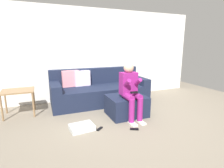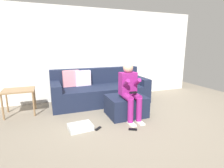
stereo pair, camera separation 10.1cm
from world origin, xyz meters
The scene contains 9 objects.
ground_plane centered at (0.00, 0.00, 0.00)m, with size 7.62×7.62×0.00m, color slate.
wall_back centered at (0.00, 2.01, 1.22)m, with size 5.86×0.10×2.43m, color silver.
couch_sectional centered at (-0.21, 1.52, 0.31)m, with size 2.43×0.99×0.86m.
ottoman centered at (0.06, 0.45, 0.21)m, with size 0.78×0.65×0.42m, color #192138.
person_seated centered at (0.05, 0.27, 0.63)m, with size 0.33×0.60×1.13m.
storage_bin centered at (-0.98, 0.14, 0.04)m, with size 0.41×0.32×0.09m, color silver.
side_table centered at (-2.06, 1.31, 0.48)m, with size 0.63×0.50×0.55m.
remote_near_ottoman centered at (-0.12, -0.22, 0.01)m, with size 0.15×0.05×0.02m, color black.
remote_by_storage_bin centered at (-0.68, 0.03, 0.01)m, with size 0.15×0.04×0.02m, color black.
Camera 2 is at (-1.47, -2.76, 1.46)m, focal length 28.11 mm.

